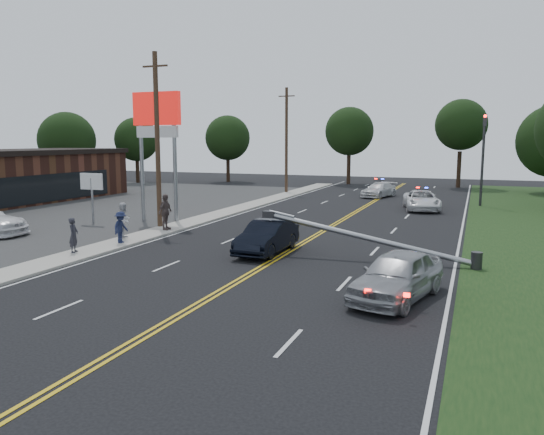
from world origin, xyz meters
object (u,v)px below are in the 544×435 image
at_px(fallen_streetlight, 378,240).
at_px(waiting_sedan, 397,275).
at_px(traffic_signal, 483,152).
at_px(crashed_sedan, 267,237).
at_px(pylon_sign, 157,125).
at_px(emergency_b, 379,190).
at_px(bystander_d, 165,212).
at_px(small_sign, 92,186).
at_px(utility_pole_far, 286,140).
at_px(bystander_c, 121,227).
at_px(bystander_b, 124,220).
at_px(utility_pole_mid, 157,140).
at_px(bystander_a, 74,235).
at_px(emergency_a, 422,200).

height_order(fallen_streetlight, waiting_sedan, fallen_streetlight).
bearing_deg(traffic_signal, crashed_sedan, -112.44).
distance_m(pylon_sign, fallen_streetlight, 16.66).
relative_size(emergency_b, bystander_d, 2.21).
distance_m(small_sign, traffic_signal, 28.72).
bearing_deg(pylon_sign, waiting_sedan, -34.63).
bearing_deg(bystander_d, small_sign, 80.49).
relative_size(pylon_sign, utility_pole_far, 0.80).
relative_size(bystander_c, bystander_d, 0.77).
bearing_deg(bystander_b, waiting_sedan, -116.46).
bearing_deg(utility_pole_mid, fallen_streetlight, -16.64).
relative_size(small_sign, crashed_sedan, 0.69).
bearing_deg(fallen_streetlight, bystander_d, 166.31).
height_order(small_sign, utility_pole_mid, utility_pole_mid).
distance_m(emergency_b, bystander_a, 30.51).
xyz_separation_m(pylon_sign, emergency_b, (10.27, 19.67, -5.35)).
height_order(pylon_sign, emergency_a, pylon_sign).
bearing_deg(bystander_d, traffic_signal, -40.85).
xyz_separation_m(traffic_signal, bystander_a, (-17.03, -25.62, -3.31)).
distance_m(fallen_streetlight, crashed_sedan, 5.02).
bearing_deg(fallen_streetlight, bystander_c, -175.17).
bearing_deg(waiting_sedan, small_sign, 168.97).
bearing_deg(small_sign, emergency_a, 37.33).
height_order(fallen_streetlight, emergency_b, fallen_streetlight).
distance_m(fallen_streetlight, bystander_b, 12.97).
bearing_deg(pylon_sign, bystander_b, -73.77).
height_order(emergency_a, bystander_d, bystander_d).
distance_m(pylon_sign, bystander_b, 7.90).
xyz_separation_m(waiting_sedan, emergency_b, (-5.94, 30.87, -0.14)).
xyz_separation_m(crashed_sedan, bystander_b, (-7.95, 0.21, 0.30)).
xyz_separation_m(traffic_signal, bystander_c, (-16.44, -23.04, -3.31)).
relative_size(utility_pole_far, bystander_d, 4.98).
height_order(pylon_sign, small_sign, pylon_sign).
distance_m(small_sign, crashed_sedan, 13.89).
height_order(small_sign, traffic_signal, traffic_signal).
xyz_separation_m(fallen_streetlight, bystander_b, (-12.97, 0.10, 0.12)).
bearing_deg(emergency_b, bystander_a, -88.80).
relative_size(utility_pole_far, bystander_c, 6.47).
height_order(pylon_sign, utility_pole_far, utility_pole_far).
bearing_deg(utility_pole_far, crashed_sedan, -72.22).
distance_m(pylon_sign, waiting_sedan, 20.38).
bearing_deg(crashed_sedan, utility_pole_mid, 154.91).
relative_size(utility_pole_mid, bystander_b, 5.47).
bearing_deg(bystander_a, pylon_sign, -8.44).
xyz_separation_m(fallen_streetlight, utility_pole_mid, (-13.39, 4.00, 4.17)).
bearing_deg(waiting_sedan, crashed_sedan, 156.12).
relative_size(utility_pole_mid, bystander_d, 4.98).
distance_m(small_sign, bystander_c, 7.87).
xyz_separation_m(utility_pole_far, waiting_sedan, (14.91, -31.20, -4.30)).
height_order(crashed_sedan, bystander_c, bystander_c).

